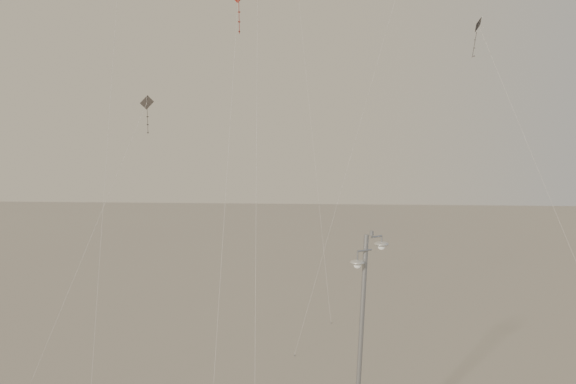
{
  "coord_description": "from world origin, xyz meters",
  "views": [
    {
      "loc": [
        -1.07,
        -20.41,
        13.25
      ],
      "look_at": [
        -2.59,
        5.0,
        10.44
      ],
      "focal_mm": 35.0,
      "sensor_mm": 36.0,
      "label": 1
    }
  ],
  "objects": [
    {
      "name": "street_lamp",
      "position": [
        0.45,
        -0.45,
        5.15
      ],
      "size": [
        1.42,
        1.14,
        9.66
      ],
      "color": "#909398",
      "rests_on": "ground"
    },
    {
      "name": "kite_1",
      "position": [
        -4.31,
        8.18,
        18.07
      ],
      "size": [
        1.42,
        14.22,
        24.36
      ],
      "rotation": [
        0.0,
        0.0,
        -1.09
      ],
      "color": "#302B28",
      "rests_on": "ground"
    },
    {
      "name": "kite_3",
      "position": [
        -4.54,
        1.45,
        14.79
      ],
      "size": [
        1.37,
        3.1,
        18.98
      ],
      "rotation": [
        0.0,
        0.0,
        0.06
      ],
      "color": "maroon",
      "rests_on": "ground"
    },
    {
      "name": "kite_4",
      "position": [
        8.08,
        7.97,
        14.64
      ],
      "size": [
        7.32,
        4.03,
        18.85
      ],
      "rotation": [
        0.0,
        0.0,
        1.49
      ],
      "color": "#302B28",
      "rests_on": "ground"
    },
    {
      "name": "kite_5",
      "position": [
        -2.58,
        22.74,
        20.28
      ],
      "size": [
        3.03,
        7.62,
        26.31
      ],
      "rotation": [
        0.0,
        0.0,
        -1.56
      ],
      "color": "#994719",
      "rests_on": "ground"
    },
    {
      "name": "kite_6",
      "position": [
        -10.81,
        6.29,
        11.48
      ],
      "size": [
        5.92,
        3.55,
        14.95
      ],
      "rotation": [
        0.0,
        0.0,
        0.25
      ],
      "color": "#302B28",
      "rests_on": "ground"
    }
  ]
}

